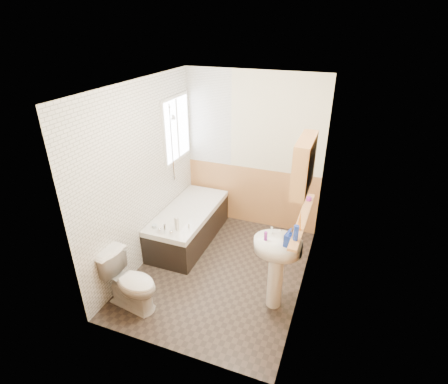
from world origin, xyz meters
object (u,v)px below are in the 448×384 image
(toilet, at_px, (130,282))
(bathtub, at_px, (189,224))
(sink, at_px, (277,260))
(medicine_cabinet, at_px, (304,165))
(pine_shelf, at_px, (303,219))

(toilet, bearing_deg, bathtub, 7.37)
(bathtub, xyz_separation_m, toilet, (-0.03, -1.51, 0.07))
(sink, xyz_separation_m, medicine_cabinet, (0.17, 0.12, 1.15))
(bathtub, xyz_separation_m, sink, (1.57, -0.90, 0.39))
(toilet, relative_size, sink, 0.68)
(pine_shelf, bearing_deg, sink, -121.31)
(toilet, bearing_deg, medicine_cabinet, -59.11)
(toilet, height_order, medicine_cabinet, medicine_cabinet)
(bathtub, bearing_deg, medicine_cabinet, -24.21)
(bathtub, distance_m, pine_shelf, 2.02)
(sink, distance_m, medicine_cabinet, 1.17)
(sink, bearing_deg, pine_shelf, 52.21)
(medicine_cabinet, bearing_deg, pine_shelf, 82.56)
(bathtub, relative_size, sink, 1.51)
(toilet, distance_m, medicine_cabinet, 2.42)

